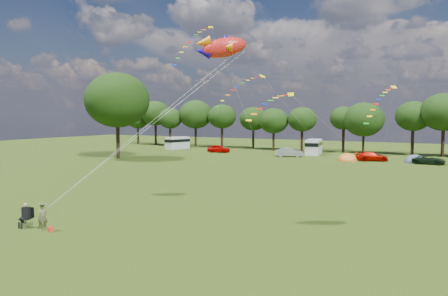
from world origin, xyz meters
The scene contains 19 objects.
ground_plane centered at (0.00, 0.00, 0.00)m, with size 180.00×180.00×0.00m, color black.
tree_line centered at (5.30, 54.99, 6.35)m, with size 102.98×10.98×10.27m.
big_tree centered at (-30.00, 28.00, 9.02)m, with size 10.00×10.00×13.28m.
car_a centered at (-21.36, 44.59, 0.69)m, with size 1.63×4.14×1.38m, color #BC0401.
car_b centered at (-7.36, 43.07, 0.74)m, with size 1.57×4.19×1.48m, color gray.
car_c centered at (5.47, 42.69, 0.67)m, with size 1.89×4.50×1.35m, color #B20A00.
car_d centered at (13.13, 42.06, 0.59)m, with size 1.96×4.34×1.18m, color black.
campervan_a centered at (-32.58, 47.67, 1.30)m, with size 3.16×5.27×2.41m.
campervan_c centered at (-5.16, 48.86, 1.38)m, with size 3.05×5.55×2.58m.
tent_orange centered at (2.35, 41.27, 0.02)m, with size 2.89×3.17×2.26m.
tent_greyblue centered at (11.29, 43.37, 0.02)m, with size 3.06×3.35×2.28m.
kite_flyer centered at (-3.97, -6.61, 0.77)m, with size 0.56×0.37×1.55m, color brown.
camp_chair centered at (-5.45, -6.58, 0.88)m, with size 0.76×0.78×1.47m.
kite_bag centered at (-3.38, -6.57, 0.14)m, with size 0.39×0.26×0.28m, color red.
fish_kite centered at (3.73, 0.77, 10.93)m, with size 3.32×2.69×1.83m.
streamer_kite_a centered at (-14.95, 27.01, 16.95)m, with size 3.42×5.61×5.79m.
streamer_kite_b centered at (-4.67, 21.07, 10.05)m, with size 4.16×4.68×3.79m.
streamer_kite_c centered at (1.09, 16.01, 8.01)m, with size 3.19×4.88×2.81m.
streamer_kite_d centered at (9.32, 27.05, 8.56)m, with size 2.71×5.08×4.30m.
Camera 1 is at (17.37, -23.35, 6.70)m, focal length 35.00 mm.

